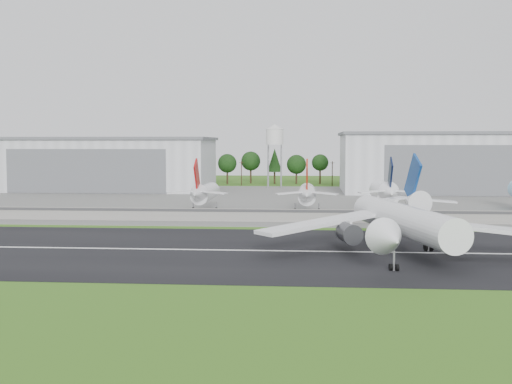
# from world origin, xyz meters

# --- Properties ---
(ground) EXTENTS (600.00, 600.00, 0.00)m
(ground) POSITION_xyz_m (0.00, 0.00, 0.00)
(ground) COLOR #2B5614
(ground) RESTS_ON ground
(runway) EXTENTS (320.00, 60.00, 0.10)m
(runway) POSITION_xyz_m (0.00, 10.00, 0.05)
(runway) COLOR black
(runway) RESTS_ON ground
(runway_centerline) EXTENTS (220.00, 1.00, 0.02)m
(runway_centerline) POSITION_xyz_m (0.00, 10.00, 0.11)
(runway_centerline) COLOR white
(runway_centerline) RESTS_ON runway
(apron) EXTENTS (320.00, 150.00, 0.10)m
(apron) POSITION_xyz_m (0.00, 120.00, 0.05)
(apron) COLOR slate
(apron) RESTS_ON ground
(blast_fence) EXTENTS (240.00, 0.61, 3.50)m
(blast_fence) POSITION_xyz_m (0.00, 54.99, 1.81)
(blast_fence) COLOR gray
(blast_fence) RESTS_ON ground
(hangar_west) EXTENTS (97.00, 44.00, 23.20)m
(hangar_west) POSITION_xyz_m (-80.00, 164.92, 11.63)
(hangar_west) COLOR silver
(hangar_west) RESTS_ON ground
(hangar_east) EXTENTS (102.00, 47.00, 25.20)m
(hangar_east) POSITION_xyz_m (75.00, 164.92, 12.63)
(hangar_east) COLOR silver
(hangar_east) RESTS_ON ground
(water_tower) EXTENTS (8.40, 8.40, 29.40)m
(water_tower) POSITION_xyz_m (-5.00, 185.00, 24.55)
(water_tower) COLOR #99999E
(water_tower) RESTS_ON ground
(utility_poles) EXTENTS (230.00, 3.00, 12.00)m
(utility_poles) POSITION_xyz_m (0.00, 200.00, 0.00)
(utility_poles) COLOR black
(utility_poles) RESTS_ON ground
(treeline) EXTENTS (320.00, 16.00, 22.00)m
(treeline) POSITION_xyz_m (0.00, 215.00, 0.00)
(treeline) COLOR black
(treeline) RESTS_ON ground
(main_airliner) EXTENTS (55.90, 58.81, 18.17)m
(main_airliner) POSITION_xyz_m (28.09, 9.57, 4.89)
(main_airliner) COLOR white
(main_airliner) RESTS_ON runway
(parked_jet_red_a) EXTENTS (7.36, 31.29, 16.38)m
(parked_jet_red_a) POSITION_xyz_m (-20.26, 76.51, 5.89)
(parked_jet_red_a) COLOR silver
(parked_jet_red_a) RESTS_ON ground
(parked_jet_red_b) EXTENTS (7.36, 31.29, 16.34)m
(parked_jet_red_b) POSITION_xyz_m (10.15, 76.50, 5.86)
(parked_jet_red_b) COLOR silver
(parked_jet_red_b) RESTS_ON ground
(parked_jet_navy) EXTENTS (7.36, 31.29, 16.89)m
(parked_jet_navy) POSITION_xyz_m (32.61, 76.59, 6.37)
(parked_jet_navy) COLOR white
(parked_jet_navy) RESTS_ON ground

